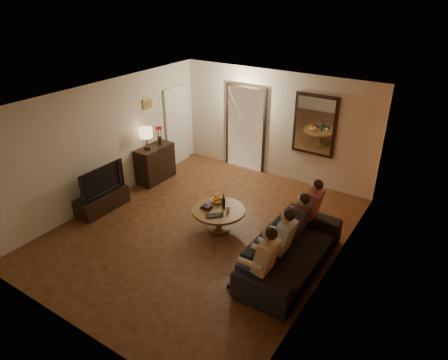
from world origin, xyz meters
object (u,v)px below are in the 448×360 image
Objects in this scene: table_lamp at (146,139)px; bowl at (217,201)px; tv at (99,180)px; wine_bottle at (224,201)px; tv_stand at (102,201)px; coffee_table at (219,219)px; dresser at (155,163)px; person_a at (262,265)px; sofa at (292,250)px; person_d at (308,213)px; laptop at (215,217)px; person_b at (279,245)px; dog at (265,252)px; person_c at (295,228)px.

table_lamp reaches higher than bowl.
tv is 2.68m from wine_bottle.
tv_stand is 1.13× the size of coffee_table.
person_a reaches higher than dresser.
person_d reaches higher than sofa.
coffee_table is at bearing 65.16° from laptop.
tv is 4.09m from person_b.
coffee_table is (2.50, 0.73, -0.48)m from tv.
wine_bottle is at bearing 139.53° from person_a.
dog is 1.41m from wine_bottle.
person_c is at bearing -10.60° from table_lamp.
dresser is 1.75× the size of dog.
table_lamp is 2.77m from coffee_table.
coffee_table is 3.97× the size of bowl.
person_d is (0.00, 1.20, 0.00)m from person_b.
table_lamp is 4.12m from person_d.
person_d is 1.80m from bowl.
person_c is 1.63m from coffee_table.
dresser reaches higher than coffee_table.
laptop is at bearing -80.27° from tv.
dresser is 0.82× the size of person_a.
person_d is (4.08, 1.32, -0.10)m from tv.
tv is 2.65m from coffee_table.
dresser is at bearing 0.00° from tv.
person_d is (4.08, -0.16, -0.54)m from table_lamp.
table_lamp is at bearing 159.76° from dog.
laptop is at bearing 89.27° from sofa.
tv reaches higher than coffee_table.
laptop is (2.60, -1.26, 0.03)m from dresser.
person_d is 3.65× the size of laptop.
tv_stand is 2.71m from wine_bottle.
person_c reaches higher than laptop.
sofa is 7.76× the size of wine_bottle.
laptop is at bearing -149.49° from person_d.
dog is (-0.30, 0.09, -0.32)m from person_b.
person_b is 1.17× the size of coffee_table.
dog reaches higher than bowl.
person_b is at bearing -56.93° from laptop.
bowl is at bearing 141.00° from person_a.
bowl is at bearing -168.04° from person_d.
coffee_table is (-1.58, 0.01, -0.38)m from person_c.
tv reaches higher than tv_stand.
dresser reaches higher than tv_stand.
person_c is 4.63× the size of bowl.
person_d is at bearing -72.10° from tv.
person_b is at bearing -90.00° from person_c.
person_b is 3.65× the size of laptop.
person_a reaches higher than dog.
table_lamp is 4.39m from sofa.
person_a reaches higher than tv.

